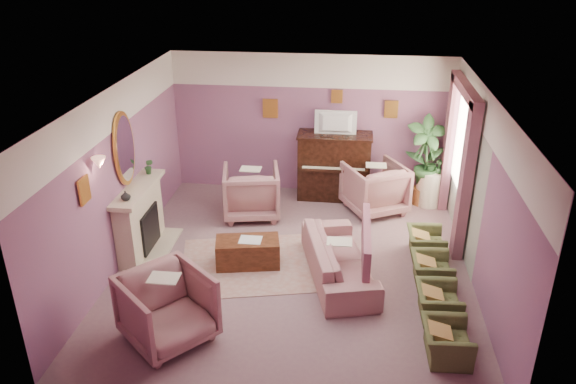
# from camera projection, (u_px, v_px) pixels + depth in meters

# --- Properties ---
(floor) EXTENTS (5.50, 6.00, 0.01)m
(floor) POSITION_uv_depth(u_px,v_px,m) (294.00, 265.00, 9.01)
(floor) COLOR #7F5E64
(floor) RESTS_ON ground
(ceiling) EXTENTS (5.50, 6.00, 0.01)m
(ceiling) POSITION_uv_depth(u_px,v_px,m) (295.00, 94.00, 7.85)
(ceiling) COLOR silver
(ceiling) RESTS_ON wall_back
(wall_back) EXTENTS (5.50, 0.02, 2.80)m
(wall_back) POSITION_uv_depth(u_px,v_px,m) (311.00, 125.00, 11.14)
(wall_back) COLOR #754E75
(wall_back) RESTS_ON floor
(wall_front) EXTENTS (5.50, 0.02, 2.80)m
(wall_front) POSITION_uv_depth(u_px,v_px,m) (264.00, 304.00, 5.72)
(wall_front) COLOR #754E75
(wall_front) RESTS_ON floor
(wall_left) EXTENTS (0.02, 6.00, 2.80)m
(wall_left) POSITION_uv_depth(u_px,v_px,m) (119.00, 177.00, 8.72)
(wall_left) COLOR #754E75
(wall_left) RESTS_ON floor
(wall_right) EXTENTS (0.02, 6.00, 2.80)m
(wall_right) POSITION_uv_depth(u_px,v_px,m) (483.00, 194.00, 8.14)
(wall_right) COLOR #754E75
(wall_right) RESTS_ON floor
(picture_rail_band) EXTENTS (5.50, 0.01, 0.65)m
(picture_rail_band) POSITION_uv_depth(u_px,v_px,m) (312.00, 71.00, 10.68)
(picture_rail_band) COLOR silver
(picture_rail_band) RESTS_ON wall_back
(stripe_panel) EXTENTS (0.01, 3.00, 2.15)m
(stripe_panel) POSITION_uv_depth(u_px,v_px,m) (464.00, 180.00, 9.45)
(stripe_panel) COLOR #9EA291
(stripe_panel) RESTS_ON wall_right
(fireplace_surround) EXTENTS (0.30, 1.40, 1.10)m
(fireplace_surround) POSITION_uv_depth(u_px,v_px,m) (140.00, 220.00, 9.24)
(fireplace_surround) COLOR beige
(fireplace_surround) RESTS_ON floor
(fireplace_inset) EXTENTS (0.18, 0.72, 0.68)m
(fireplace_inset) POSITION_uv_depth(u_px,v_px,m) (147.00, 229.00, 9.29)
(fireplace_inset) COLOR black
(fireplace_inset) RESTS_ON floor
(fire_ember) EXTENTS (0.06, 0.54, 0.10)m
(fire_ember) POSITION_uv_depth(u_px,v_px,m) (150.00, 238.00, 9.36)
(fire_ember) COLOR #FC620B
(fire_ember) RESTS_ON floor
(mantel_shelf) EXTENTS (0.40, 1.55, 0.07)m
(mantel_shelf) POSITION_uv_depth(u_px,v_px,m) (138.00, 189.00, 9.00)
(mantel_shelf) COLOR beige
(mantel_shelf) RESTS_ON fireplace_surround
(hearth) EXTENTS (0.55, 1.50, 0.02)m
(hearth) POSITION_uv_depth(u_px,v_px,m) (155.00, 249.00, 9.44)
(hearth) COLOR beige
(hearth) RESTS_ON floor
(mirror_frame) EXTENTS (0.04, 0.72, 1.20)m
(mirror_frame) POSITION_uv_depth(u_px,v_px,m) (124.00, 149.00, 8.73)
(mirror_frame) COLOR gold
(mirror_frame) RESTS_ON wall_left
(mirror_glass) EXTENTS (0.01, 0.60, 1.06)m
(mirror_glass) POSITION_uv_depth(u_px,v_px,m) (126.00, 149.00, 8.73)
(mirror_glass) COLOR white
(mirror_glass) RESTS_ON wall_left
(sconce_shade) EXTENTS (0.20, 0.20, 0.16)m
(sconce_shade) POSITION_uv_depth(u_px,v_px,m) (99.00, 163.00, 7.70)
(sconce_shade) COLOR #FFA889
(sconce_shade) RESTS_ON wall_left
(piano) EXTENTS (1.40, 0.60, 1.30)m
(piano) POSITION_uv_depth(u_px,v_px,m) (334.00, 167.00, 11.11)
(piano) COLOR black
(piano) RESTS_ON floor
(piano_keyshelf) EXTENTS (1.30, 0.12, 0.06)m
(piano_keyshelf) POSITION_uv_depth(u_px,v_px,m) (333.00, 170.00, 10.77)
(piano_keyshelf) COLOR black
(piano_keyshelf) RESTS_ON piano
(piano_keys) EXTENTS (1.20, 0.08, 0.02)m
(piano_keys) POSITION_uv_depth(u_px,v_px,m) (333.00, 168.00, 10.75)
(piano_keys) COLOR beige
(piano_keys) RESTS_ON piano
(piano_top) EXTENTS (1.45, 0.65, 0.04)m
(piano_top) POSITION_uv_depth(u_px,v_px,m) (335.00, 135.00, 10.84)
(piano_top) COLOR black
(piano_top) RESTS_ON piano
(television) EXTENTS (0.80, 0.12, 0.48)m
(television) POSITION_uv_depth(u_px,v_px,m) (336.00, 122.00, 10.67)
(television) COLOR black
(television) RESTS_ON piano
(print_back_left) EXTENTS (0.30, 0.03, 0.38)m
(print_back_left) POSITION_uv_depth(u_px,v_px,m) (270.00, 108.00, 11.06)
(print_back_left) COLOR gold
(print_back_left) RESTS_ON wall_back
(print_back_right) EXTENTS (0.26, 0.03, 0.34)m
(print_back_right) POSITION_uv_depth(u_px,v_px,m) (391.00, 109.00, 10.78)
(print_back_right) COLOR gold
(print_back_right) RESTS_ON wall_back
(print_back_mid) EXTENTS (0.22, 0.03, 0.26)m
(print_back_mid) POSITION_uv_depth(u_px,v_px,m) (337.00, 96.00, 10.80)
(print_back_mid) COLOR gold
(print_back_mid) RESTS_ON wall_back
(print_left_wall) EXTENTS (0.03, 0.28, 0.36)m
(print_left_wall) POSITION_uv_depth(u_px,v_px,m) (84.00, 190.00, 7.50)
(print_left_wall) COLOR gold
(print_left_wall) RESTS_ON wall_left
(window_blind) EXTENTS (0.03, 1.40, 1.80)m
(window_blind) POSITION_uv_depth(u_px,v_px,m) (464.00, 140.00, 9.42)
(window_blind) COLOR beige
(window_blind) RESTS_ON wall_right
(curtain_left) EXTENTS (0.16, 0.34, 2.60)m
(curtain_left) POSITION_uv_depth(u_px,v_px,m) (465.00, 183.00, 8.76)
(curtain_left) COLOR #894B5C
(curtain_left) RESTS_ON floor
(curtain_right) EXTENTS (0.16, 0.34, 2.60)m
(curtain_right) POSITION_uv_depth(u_px,v_px,m) (449.00, 144.00, 10.43)
(curtain_right) COLOR #894B5C
(curtain_right) RESTS_ON floor
(pelmet) EXTENTS (0.16, 2.20, 0.16)m
(pelmet) POSITION_uv_depth(u_px,v_px,m) (466.00, 89.00, 9.07)
(pelmet) COLOR #894B5C
(pelmet) RESTS_ON wall_right
(mantel_plant) EXTENTS (0.16, 0.16, 0.28)m
(mantel_plant) POSITION_uv_depth(u_px,v_px,m) (149.00, 166.00, 9.43)
(mantel_plant) COLOR #2B5729
(mantel_plant) RESTS_ON mantel_shelf
(mantel_vase) EXTENTS (0.16, 0.16, 0.16)m
(mantel_vase) POSITION_uv_depth(u_px,v_px,m) (126.00, 196.00, 8.50)
(mantel_vase) COLOR silver
(mantel_vase) RESTS_ON mantel_shelf
(area_rug) EXTENTS (2.84, 2.31, 0.01)m
(area_rug) POSITION_uv_depth(u_px,v_px,m) (261.00, 264.00, 9.04)
(area_rug) COLOR #A37B6F
(area_rug) RESTS_ON floor
(coffee_table) EXTENTS (1.08, 0.68, 0.45)m
(coffee_table) POSITION_uv_depth(u_px,v_px,m) (248.00, 252.00, 8.94)
(coffee_table) COLOR #492412
(coffee_table) RESTS_ON floor
(table_paper) EXTENTS (0.35, 0.28, 0.01)m
(table_paper) POSITION_uv_depth(u_px,v_px,m) (250.00, 240.00, 8.84)
(table_paper) COLOR silver
(table_paper) RESTS_ON coffee_table
(sofa) EXTENTS (0.71, 2.13, 0.86)m
(sofa) POSITION_uv_depth(u_px,v_px,m) (339.00, 252.00, 8.55)
(sofa) COLOR #A26F6D
(sofa) RESTS_ON floor
(sofa_throw) EXTENTS (0.11, 1.61, 0.59)m
(sofa_throw) POSITION_uv_depth(u_px,v_px,m) (366.00, 244.00, 8.44)
(sofa_throw) COLOR #894B5C
(sofa_throw) RESTS_ON sofa
(floral_armchair_left) EXTENTS (1.01, 1.01, 1.05)m
(floral_armchair_left) POSITION_uv_depth(u_px,v_px,m) (251.00, 189.00, 10.42)
(floral_armchair_left) COLOR #A26F6D
(floral_armchair_left) RESTS_ON floor
(floral_armchair_right) EXTENTS (1.01, 1.01, 1.05)m
(floral_armchair_right) POSITION_uv_depth(u_px,v_px,m) (375.00, 185.00, 10.59)
(floral_armchair_right) COLOR #A26F6D
(floral_armchair_right) RESTS_ON floor
(floral_armchair_front) EXTENTS (1.01, 1.01, 1.05)m
(floral_armchair_front) POSITION_uv_depth(u_px,v_px,m) (167.00, 305.00, 7.16)
(floral_armchair_front) COLOR #A26F6D
(floral_armchair_front) RESTS_ON floor
(olive_chair_a) EXTENTS (0.48, 0.68, 0.59)m
(olive_chair_a) POSITION_uv_depth(u_px,v_px,m) (447.00, 337.00, 6.95)
(olive_chair_a) COLOR #495129
(olive_chair_a) RESTS_ON floor
(olive_chair_b) EXTENTS (0.48, 0.68, 0.59)m
(olive_chair_b) POSITION_uv_depth(u_px,v_px,m) (438.00, 298.00, 7.69)
(olive_chair_b) COLOR #495129
(olive_chair_b) RESTS_ON floor
(olive_chair_c) EXTENTS (0.48, 0.68, 0.59)m
(olive_chair_c) POSITION_uv_depth(u_px,v_px,m) (432.00, 266.00, 8.43)
(olive_chair_c) COLOR #495129
(olive_chair_c) RESTS_ON floor
(olive_chair_d) EXTENTS (0.48, 0.68, 0.59)m
(olive_chair_d) POSITION_uv_depth(u_px,v_px,m) (426.00, 240.00, 9.17)
(olive_chair_d) COLOR #495129
(olive_chair_d) RESTS_ON floor
(side_table) EXTENTS (0.52, 0.52, 0.70)m
(side_table) POSITION_uv_depth(u_px,v_px,m) (429.00, 188.00, 10.93)
(side_table) COLOR beige
(side_table) RESTS_ON floor
(side_plant_big) EXTENTS (0.30, 0.30, 0.34)m
(side_plant_big) POSITION_uv_depth(u_px,v_px,m) (432.00, 163.00, 10.72)
(side_plant_big) COLOR #2B5729
(side_plant_big) RESTS_ON side_table
(side_plant_small) EXTENTS (0.16, 0.16, 0.28)m
(side_plant_small) POSITION_uv_depth(u_px,v_px,m) (439.00, 166.00, 10.63)
(side_plant_small) COLOR #2B5729
(side_plant_small) RESTS_ON side_table
(palm_pot) EXTENTS (0.34, 0.34, 0.34)m
(palm_pot) POSITION_uv_depth(u_px,v_px,m) (421.00, 196.00, 11.01)
(palm_pot) COLOR brown
(palm_pot) RESTS_ON floor
(palm_plant) EXTENTS (0.76, 0.76, 1.44)m
(palm_plant) POSITION_uv_depth(u_px,v_px,m) (426.00, 153.00, 10.64)
(palm_plant) COLOR #2B5729
(palm_plant) RESTS_ON palm_pot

